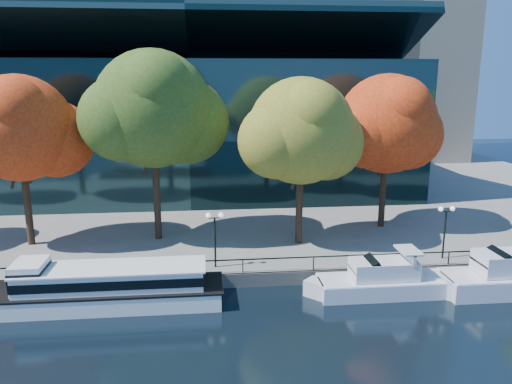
{
  "coord_description": "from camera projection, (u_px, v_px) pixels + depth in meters",
  "views": [
    {
      "loc": [
        -2.42,
        -29.28,
        14.43
      ],
      "look_at": [
        1.41,
        8.0,
        5.63
      ],
      "focal_mm": 35.0,
      "sensor_mm": 36.0,
      "label": 1
    }
  ],
  "objects": [
    {
      "name": "ground",
      "position": [
        247.0,
        306.0,
        31.89
      ],
      "size": [
        160.0,
        160.0,
        0.0
      ],
      "primitive_type": "plane",
      "color": "black",
      "rests_on": "ground"
    },
    {
      "name": "promenade",
      "position": [
        224.0,
        181.0,
        67.0
      ],
      "size": [
        90.0,
        67.08,
        1.0
      ],
      "color": "slate",
      "rests_on": "ground"
    },
    {
      "name": "railing",
      "position": [
        243.0,
        260.0,
        34.59
      ],
      "size": [
        88.2,
        0.08,
        0.99
      ],
      "color": "black",
      "rests_on": "promenade"
    },
    {
      "name": "convention_building",
      "position": [
        192.0,
        125.0,
        60.33
      ],
      "size": [
        50.0,
        24.57,
        21.43
      ],
      "color": "black",
      "rests_on": "ground"
    },
    {
      "name": "tour_boat",
      "position": [
        98.0,
        286.0,
        31.78
      ],
      "size": [
        16.48,
        3.68,
        3.13
      ],
      "color": "white",
      "rests_on": "ground"
    },
    {
      "name": "cruiser_near",
      "position": [
        384.0,
        280.0,
        33.53
      ],
      "size": [
        10.75,
        2.77,
        3.11
      ],
      "color": "silver",
      "rests_on": "ground"
    },
    {
      "name": "cruiser_far",
      "position": [
        509.0,
        276.0,
        33.75
      ],
      "size": [
        11.11,
        3.08,
        3.63
      ],
      "color": "silver",
      "rests_on": "ground"
    },
    {
      "name": "tree_1",
      "position": [
        22.0,
        131.0,
        38.54
      ],
      "size": [
        10.34,
        8.48,
        13.56
      ],
      "color": "black",
      "rests_on": "promenade"
    },
    {
      "name": "tree_2",
      "position": [
        155.0,
        112.0,
        39.61
      ],
      "size": [
        11.77,
        9.65,
        15.52
      ],
      "color": "black",
      "rests_on": "promenade"
    },
    {
      "name": "tree_3",
      "position": [
        303.0,
        133.0,
        38.96
      ],
      "size": [
        10.48,
        8.6,
        13.36
      ],
      "color": "black",
      "rests_on": "promenade"
    },
    {
      "name": "tree_4",
      "position": [
        389.0,
        126.0,
        43.41
      ],
      "size": [
        10.81,
        8.87,
        13.61
      ],
      "color": "black",
      "rests_on": "promenade"
    },
    {
      "name": "lamp_1",
      "position": [
        215.0,
        227.0,
        35.15
      ],
      "size": [
        1.26,
        0.36,
        4.03
      ],
      "color": "black",
      "rests_on": "promenade"
    },
    {
      "name": "lamp_2",
      "position": [
        446.0,
        220.0,
        36.84
      ],
      "size": [
        1.26,
        0.36,
        4.03
      ],
      "color": "black",
      "rests_on": "promenade"
    }
  ]
}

